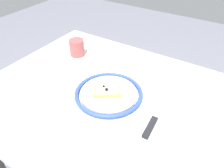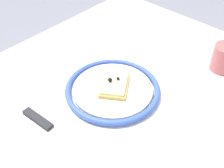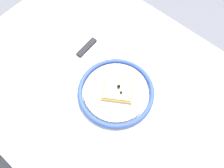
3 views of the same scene
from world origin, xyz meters
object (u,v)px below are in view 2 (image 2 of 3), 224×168
(plate, at_px, (113,89))
(pizza_slice_near, at_px, (114,84))
(fork, at_px, (148,56))
(knife, at_px, (47,126))
(dining_table, at_px, (105,126))
(cup, at_px, (224,58))

(plate, height_order, pizza_slice_near, pizza_slice_near)
(fork, bearing_deg, knife, -0.79)
(pizza_slice_near, relative_size, knife, 0.50)
(pizza_slice_near, bearing_deg, dining_table, 2.08)
(pizza_slice_near, bearing_deg, plate, 13.29)
(pizza_slice_near, xyz_separation_m, knife, (0.20, -0.03, -0.02))
(dining_table, height_order, cup, cup)
(plate, xyz_separation_m, pizza_slice_near, (-0.01, -0.00, 0.01))
(cup, bearing_deg, pizza_slice_near, -31.20)
(knife, bearing_deg, pizza_slice_near, 171.47)
(plate, bearing_deg, fork, -172.15)
(plate, distance_m, knife, 0.20)
(dining_table, height_order, fork, fork)
(dining_table, distance_m, knife, 0.20)
(dining_table, height_order, plate, plate)
(plate, xyz_separation_m, knife, (0.19, -0.03, -0.00))
(knife, bearing_deg, dining_table, 168.89)
(plate, relative_size, cup, 3.24)
(pizza_slice_near, xyz_separation_m, cup, (-0.28, 0.17, 0.02))
(plate, distance_m, pizza_slice_near, 0.01)
(fork, bearing_deg, cup, 116.06)
(plate, bearing_deg, dining_table, -0.27)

